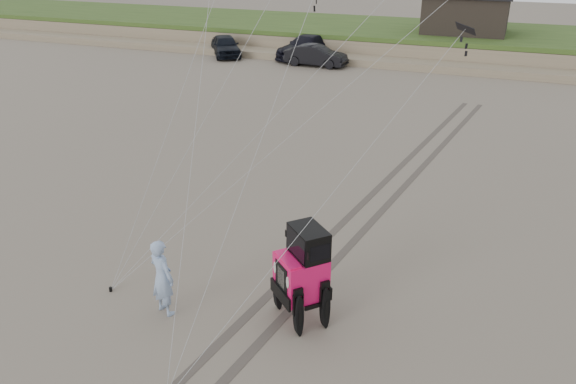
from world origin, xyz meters
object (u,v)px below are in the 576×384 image
man (162,277)px  truck_b (316,56)px  cabin (466,12)px  truck_c (307,47)px  jeep (301,284)px  truck_a (225,46)px

man → truck_b: bearing=-57.7°
cabin → man: (-3.31, -36.43, -2.24)m
truck_c → jeep: size_ratio=1.13×
truck_a → truck_b: size_ratio=1.04×
truck_a → truck_c: 6.28m
jeep → man: bearing=-119.2°
truck_c → jeep: jeep is taller
cabin → man: bearing=-95.2°
cabin → truck_c: (-10.73, -5.48, -2.39)m
truck_b → jeep: jeep is taller
cabin → truck_b: (-9.20, -7.94, -2.50)m
cabin → man: cabin is taller
truck_c → truck_b: bearing=-41.0°
jeep → man: (-3.18, -1.02, 0.04)m
jeep → truck_c: bearing=152.6°
truck_a → man: size_ratio=2.33×
jeep → truck_b: bearing=151.4°
truck_c → man: size_ratio=2.91×
truck_c → cabin: bearing=44.3°
cabin → jeep: size_ratio=1.24×
cabin → truck_b: 12.41m
jeep → man: 3.34m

